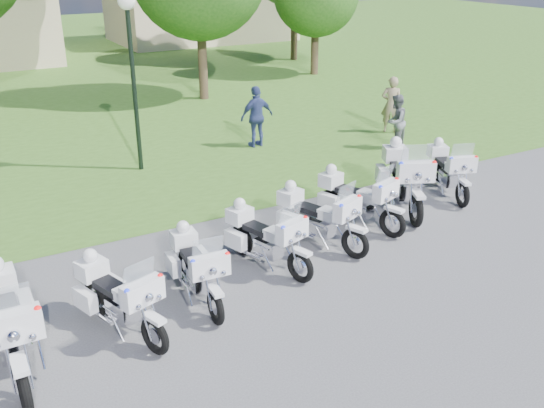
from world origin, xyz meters
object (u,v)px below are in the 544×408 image
motorcycle_7 (448,169)px  bystander_c (257,117)px  motorcycle_0 (8,323)px  motorcycle_2 (197,266)px  motorcycle_6 (403,177)px  motorcycle_3 (265,236)px  lamp_post (130,40)px  motorcycle_4 (317,216)px  bystander_a (391,105)px  bystander_b (396,122)px  motorcycle_5 (356,198)px  motorcycle_1 (118,296)px

motorcycle_7 → bystander_c: (-2.31, 5.64, 0.30)m
motorcycle_0 → motorcycle_2: 3.08m
motorcycle_2 → bystander_c: bystander_c is taller
motorcycle_6 → bystander_c: bearing=-57.7°
motorcycle_3 → motorcycle_7: motorcycle_7 is taller
motorcycle_2 → lamp_post: bearing=-96.4°
motorcycle_3 → motorcycle_4: size_ratio=0.99×
motorcycle_4 → bystander_c: (2.05, 6.49, 0.30)m
bystander_a → motorcycle_2: bearing=76.3°
motorcycle_2 → bystander_b: (8.48, 4.99, 0.22)m
bystander_c → motorcycle_6: bearing=94.5°
motorcycle_4 → motorcycle_5: bearing=177.1°
motorcycle_7 → lamp_post: lamp_post is taller
motorcycle_4 → bystander_b: bearing=-162.7°
bystander_c → motorcycle_2: bearing=52.3°
motorcycle_3 → bystander_a: (7.94, 6.00, 0.31)m
bystander_b → motorcycle_6: bearing=25.0°
motorcycle_3 → motorcycle_2: bearing=-1.1°
motorcycle_0 → motorcycle_2: bearing=-171.9°
bystander_a → lamp_post: bearing=39.0°
motorcycle_2 → motorcycle_6: (5.73, 1.40, 0.14)m
motorcycle_2 → bystander_a: bearing=-142.4°
motorcycle_4 → motorcycle_0: bearing=-9.4°
bystander_a → motorcycle_3: bearing=79.2°
motorcycle_1 → lamp_post: (2.65, 7.21, 2.84)m
bystander_b → motorcycle_7: bearing=43.1°
bystander_b → bystander_c: (-3.52, 2.20, 0.10)m
motorcycle_2 → bystander_b: 9.84m
motorcycle_1 → bystander_c: bearing=-148.9°
motorcycle_4 → bystander_c: size_ratio=1.16×
motorcycle_1 → bystander_c: (6.41, 7.51, 0.31)m
motorcycle_2 → lamp_post: (1.20, 6.89, 2.85)m
motorcycle_2 → bystander_c: size_ratio=1.16×
lamp_post → motorcycle_3: bearing=-86.8°
motorcycle_6 → bystander_c: 5.85m
motorcycle_3 → bystander_c: bystander_c is taller
motorcycle_1 → motorcycle_0: bearing=-14.0°
motorcycle_1 → motorcycle_3: size_ratio=1.00×
motorcycle_1 → motorcycle_6: 7.39m
motorcycle_3 → motorcycle_4: 1.38m
motorcycle_4 → motorcycle_6: size_ratio=0.87×
motorcycle_0 → motorcycle_5: 7.39m
motorcycle_5 → motorcycle_6: bearing=172.5°
motorcycle_2 → motorcycle_0: bearing=11.6°
motorcycle_7 → bystander_a: bystander_a is taller
motorcycle_7 → bystander_b: size_ratio=1.28×
motorcycle_1 → motorcycle_5: (5.63, 1.42, 0.02)m
motorcycle_3 → motorcycle_5: bearing=177.4°
motorcycle_1 → bystander_a: bystander_a is taller
motorcycle_3 → motorcycle_0: bearing=-6.0°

